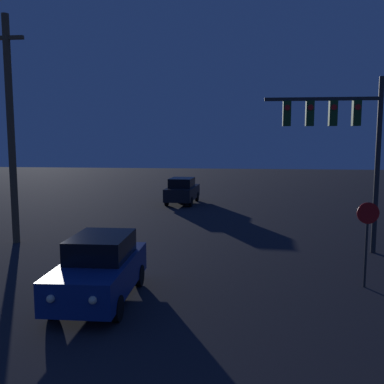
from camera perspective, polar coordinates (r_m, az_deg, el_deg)
The scene contains 5 objects.
car_near at distance 11.42m, azimuth -12.18°, elevation -9.95°, with size 1.78×3.98×1.68m.
car_far at distance 27.73m, azimuth -1.31°, elevation 0.18°, with size 1.93×4.04×1.68m.
traffic_signal_mast at distance 16.41m, azimuth 19.41°, elevation 7.59°, with size 4.16×0.30×6.34m.
stop_sign at distance 12.85m, azimuth 22.32°, elevation -4.71°, with size 0.60×0.07×2.42m.
utility_pole at distance 18.35m, azimuth -23.01°, elevation 7.83°, with size 1.38×0.28×8.89m.
Camera 1 is at (1.42, -1.09, 4.14)m, focal length 40.00 mm.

